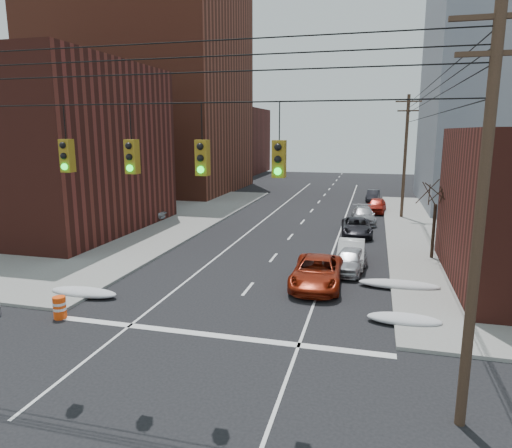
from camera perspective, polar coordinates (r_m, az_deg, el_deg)
The scene contains 25 objects.
ground at distance 13.41m, azimuth -16.32°, elevation -24.75°, with size 160.00×160.00×0.00m, color black.
sidewalk_nw at distance 49.49m, azimuth -27.42°, elevation 1.19°, with size 40.00×40.00×0.15m, color gray.
building_brick_tall at distance 64.89m, azimuth -13.66°, elevation 17.54°, with size 24.00×20.00×30.00m, color brown.
building_brick_near at distance 41.83m, azimuth -27.64°, elevation 8.39°, with size 20.00×16.00×13.00m, color #501F18.
building_brick_far at distance 89.07m, azimuth -6.57°, elevation 10.26°, with size 22.00×18.00×12.00m, color #501F18.
building_glass at distance 81.25m, azimuth 28.10°, elevation 12.43°, with size 20.00×18.00×22.00m, color gray.
utility_pole_right at distance 12.58m, azimuth 26.23°, elevation 0.96°, with size 2.20×0.28×11.00m.
utility_pole_far at distance 43.27m, azimuth 18.15°, elevation 8.23°, with size 2.20×0.28×11.00m.
traffic_signals at distance 13.45m, azimuth -11.20°, elevation 8.47°, with size 17.00×0.42×2.02m.
bare_tree at distance 29.88m, azimuth 21.34°, elevation 0.09°, with size 2.09×2.20×4.93m.
snow_nw at distance 23.75m, azimuth -20.73°, elevation -7.98°, with size 3.50×1.08×0.42m, color silver.
snow_ne at distance 20.19m, azimuth 18.02°, elevation -11.26°, with size 3.00×1.08×0.42m, color silver.
snow_east_far at distance 24.41m, azimuth 17.43°, elevation -7.23°, with size 4.00×1.08×0.42m, color silver.
red_pickup at distance 23.74m, azimuth 7.62°, elevation -5.97°, with size 2.46×5.34×1.48m, color maroon.
parked_car_a at distance 26.38m, azimuth 11.62°, elevation -4.46°, with size 1.61×4.00×1.36m, color #B9B9BE.
parked_car_b at distance 27.83m, azimuth 11.79°, elevation -3.53°, with size 1.54×4.40×1.45m, color silver.
parked_car_c at distance 35.65m, azimuth 12.46°, elevation -0.36°, with size 2.21×4.79×1.33m, color black.
parked_car_d at distance 40.61m, azimuth 13.27°, elevation 1.07°, with size 1.94×4.76×1.38m, color #9F9FA3.
parked_car_e at distance 46.21m, azimuth 14.83°, elevation 2.27°, with size 1.69×4.20×1.43m, color #9A180E.
parked_car_f at distance 53.92m, azimuth 14.42°, elevation 3.46°, with size 1.32×3.78×1.25m, color black.
lot_car_a at distance 39.79m, azimuth -16.54°, elevation 1.01°, with size 1.61×4.63×1.52m, color silver.
lot_car_b at distance 41.69m, azimuth -14.68°, elevation 1.53°, with size 2.40×5.21×1.45m, color #B1B1B6.
lot_car_c at distance 38.77m, azimuth -24.56°, elevation 0.11°, with size 2.01×4.94×1.43m, color black.
lot_car_d at distance 46.26m, azimuth -18.73°, elevation 2.11°, with size 1.46×3.62×1.23m, color #B4B4B9.
construction_barrel at distance 21.39m, azimuth -23.34°, elevation -9.53°, with size 0.65×0.65×0.96m.
Camera 1 is at (5.90, -9.14, 7.83)m, focal length 32.00 mm.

